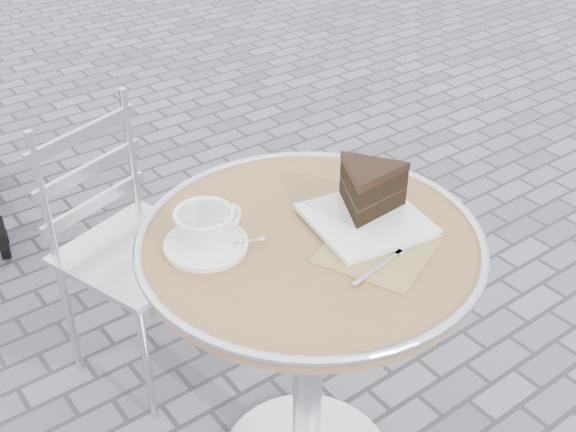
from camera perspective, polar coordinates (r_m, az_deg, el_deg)
cafe_table at (r=1.58m, az=1.70°, el=-6.60°), size 0.72×0.72×0.74m
cappuccino_set at (r=1.43m, az=-6.48°, el=-1.26°), size 0.18×0.16×0.08m
cake_plate_set at (r=1.51m, az=6.38°, el=1.62°), size 0.32×0.36×0.12m
bistro_chair at (r=2.02m, az=-13.68°, el=-0.09°), size 0.45×0.45×0.80m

